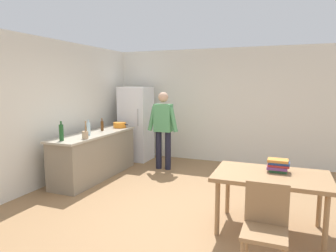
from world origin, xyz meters
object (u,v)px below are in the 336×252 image
person (163,125)px  dining_table (271,180)px  utensil_jar (85,135)px  bottle_beer_brown (102,126)px  refrigerator (136,124)px  bottle_wine_green (61,132)px  chair (265,223)px  book_stack (278,165)px  cooking_pot (120,125)px  bottle_water_clear (89,129)px

person → dining_table: (2.35, -2.15, -0.31)m
utensil_jar → bottle_beer_brown: bearing=105.9°
refrigerator → bottle_wine_green: bearing=-93.6°
dining_table → chair: bearing=-90.0°
person → book_stack: bearing=-39.8°
dining_table → chair: size_ratio=1.54×
chair → bottle_beer_brown: size_ratio=3.50×
bottle_beer_brown → utensil_jar: bearing=-74.1°
cooking_pot → dining_table: bearing=-30.4°
person → chair: bearing=-53.0°
bottle_beer_brown → bottle_wine_green: size_ratio=0.76×
chair → utensil_jar: utensil_jar is taller
utensil_jar → bottle_water_clear: bearing=117.3°
bottle_beer_brown → bottle_water_clear: size_ratio=0.87×
chair → bottle_wine_green: bearing=166.1°
bottle_beer_brown → bottle_water_clear: bearing=-81.5°
utensil_jar → chair: bearing=-24.9°
person → bottle_water_clear: (-1.01, -1.29, 0.05)m
refrigerator → dining_table: refrigerator is taller
utensil_jar → bottle_water_clear: utensil_jar is taller
cooking_pot → book_stack: 3.85m
cooking_pot → utensil_jar: utensil_jar is taller
dining_table → book_stack: (0.07, 0.13, 0.16)m
refrigerator → utensil_jar: bearing=-86.8°
cooking_pot → bottle_beer_brown: (-0.12, -0.51, 0.05)m
dining_table → bottle_wine_green: bearing=176.4°
dining_table → utensil_jar: (-3.18, 0.51, 0.31)m
dining_table → utensil_jar: bearing=170.9°
chair → bottle_water_clear: size_ratio=3.03×
refrigerator → book_stack: size_ratio=6.60×
dining_table → cooking_pot: size_ratio=3.50×
dining_table → cooking_pot: 3.86m
utensil_jar → cooking_pot: bearing=95.6°
bottle_water_clear → dining_table: bearing=-14.3°
dining_table → person: bearing=137.6°
chair → person: bearing=132.1°
bottle_wine_green → bottle_water_clear: 0.64m
chair → utensil_jar: size_ratio=2.84×
bottle_beer_brown → bottle_water_clear: (0.09, -0.59, 0.02)m
chair → book_stack: (0.07, 1.10, 0.30)m
bottle_wine_green → utensil_jar: bearing=45.8°
person → bottle_beer_brown: size_ratio=6.54×
bottle_wine_green → bottle_water_clear: bottle_wine_green is taller
dining_table → bottle_water_clear: (-3.36, 0.85, 0.35)m
dining_table → book_stack: bearing=61.8°
cooking_pot → utensil_jar: 1.44m
bottle_beer_brown → book_stack: bearing=-20.4°
bottle_wine_green → book_stack: bearing=-1.4°
dining_table → book_stack: size_ratio=5.13×
cooking_pot → book_stack: cooking_pot is taller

